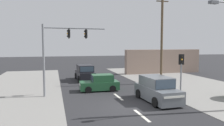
% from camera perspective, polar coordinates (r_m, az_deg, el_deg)
% --- Properties ---
extents(ground_plane, '(140.00, 140.00, 0.00)m').
position_cam_1_polar(ground_plane, '(15.58, 4.87, -11.29)').
color(ground_plane, '#28282B').
extents(lane_dash_near, '(0.20, 2.40, 0.01)m').
position_cam_1_polar(lane_dash_near, '(13.80, 7.76, -13.44)').
color(lane_dash_near, silver).
rests_on(lane_dash_near, ground).
extents(lane_dash_mid, '(0.20, 2.40, 0.01)m').
position_cam_1_polar(lane_dash_mid, '(18.34, 1.65, -8.80)').
color(lane_dash_mid, silver).
rests_on(lane_dash_mid, ground).
extents(lane_dash_far, '(0.20, 2.40, 0.01)m').
position_cam_1_polar(lane_dash_far, '(23.07, -1.92, -5.99)').
color(lane_dash_far, silver).
rests_on(lane_dash_far, ground).
extents(kerb_right_verge, '(10.00, 44.00, 0.02)m').
position_cam_1_polar(kerb_right_verge, '(21.82, 25.95, -7.07)').
color(kerb_right_verge, gray).
rests_on(kerb_right_verge, ground).
extents(kerb_left_verge, '(8.00, 40.00, 0.02)m').
position_cam_1_polar(kerb_left_verge, '(18.89, -25.20, -8.83)').
color(kerb_left_verge, gray).
rests_on(kerb_left_verge, ground).
extents(utility_pole_midground_right, '(1.80, 0.26, 10.12)m').
position_cam_1_polar(utility_pole_midground_right, '(24.72, 12.88, 6.95)').
color(utility_pole_midground_right, brown).
rests_on(utility_pole_midground_right, ground).
extents(traffic_signal_mast, '(5.29, 0.49, 6.00)m').
position_cam_1_polar(traffic_signal_mast, '(18.76, -13.54, 4.15)').
color(traffic_signal_mast, slate).
rests_on(traffic_signal_mast, ground).
extents(pedestal_signal_right_kerb, '(0.44, 0.31, 3.56)m').
position_cam_1_polar(pedestal_signal_right_kerb, '(18.36, 17.62, -1.36)').
color(pedestal_signal_right_kerb, slate).
rests_on(pedestal_signal_right_kerb, ground).
extents(shopfront_wall_far, '(12.00, 1.00, 3.60)m').
position_cam_1_polar(shopfront_wall_far, '(34.21, 13.17, 0.44)').
color(shopfront_wall_far, gray).
rests_on(shopfront_wall_far, ground).
extents(hatchback_receding_far, '(3.68, 1.86, 1.53)m').
position_cam_1_polar(hatchback_receding_far, '(20.61, -3.14, -5.31)').
color(hatchback_receding_far, '#235633').
rests_on(hatchback_receding_far, ground).
extents(suv_crossing_left, '(2.15, 4.58, 1.90)m').
position_cam_1_polar(suv_crossing_left, '(26.76, -7.11, -2.62)').
color(suv_crossing_left, black).
rests_on(suv_crossing_left, ground).
extents(suv_oncoming_mid, '(2.20, 4.61, 1.90)m').
position_cam_1_polar(suv_oncoming_mid, '(17.10, 11.68, -6.88)').
color(suv_oncoming_mid, slate).
rests_on(suv_oncoming_mid, ground).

